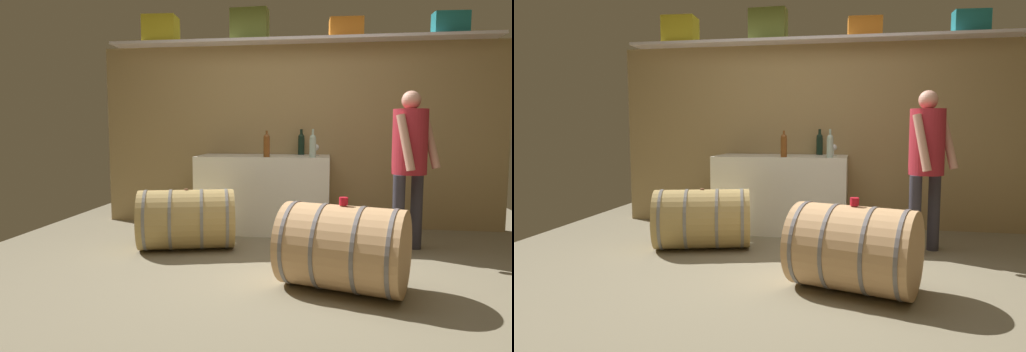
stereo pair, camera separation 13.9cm
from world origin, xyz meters
TOP-DOWN VIEW (x-y plane):
  - ground_plane at (0.00, 0.52)m, footprint 5.87×7.35m
  - back_wall_panel at (0.00, 2.08)m, footprint 4.67×0.10m
  - high_shelf_board at (0.00, 1.93)m, footprint 4.30×0.40m
  - toolcase_yellow at (-1.59, 1.93)m, footprint 0.40×0.32m
  - toolcase_olive at (-0.54, 1.93)m, footprint 0.43×0.23m
  - toolcase_orange at (0.54, 1.93)m, footprint 0.38×0.27m
  - toolcase_teal at (1.63, 1.93)m, footprint 0.37×0.22m
  - work_cabinet at (-0.35, 1.69)m, footprint 1.45×0.64m
  - wine_bottle_clear at (0.20, 1.48)m, footprint 0.07×0.07m
  - wine_bottle_amber at (-0.28, 1.46)m, footprint 0.07×0.07m
  - wine_bottle_dark at (0.06, 1.93)m, footprint 0.07×0.07m
  - wine_glass at (0.23, 1.73)m, footprint 0.07×0.07m
  - wine_barrel_near at (0.47, -0.12)m, footprint 1.01×0.84m
  - wine_barrel_far at (-0.97, 0.81)m, footprint 1.02×0.78m
  - tasting_cup at (0.47, -0.12)m, footprint 0.06×0.06m
  - winemaker_pouring at (1.11, 1.05)m, footprint 0.47×0.46m

SIDE VIEW (x-z plane):
  - ground_plane at x=0.00m, z-range -0.02..0.00m
  - wine_barrel_far at x=-0.97m, z-range 0.00..0.58m
  - wine_barrel_near at x=0.47m, z-range 0.00..0.62m
  - work_cabinet at x=-0.35m, z-range 0.00..0.85m
  - tasting_cup at x=0.47m, z-range 0.62..0.68m
  - winemaker_pouring at x=1.11m, z-range 0.17..1.67m
  - wine_glass at x=0.23m, z-range 0.87..1.01m
  - wine_bottle_clear at x=0.20m, z-range 0.83..1.13m
  - wine_bottle_amber at x=-0.28m, z-range 0.84..1.12m
  - wine_bottle_dark at x=0.06m, z-range 0.84..1.13m
  - back_wall_panel at x=0.00m, z-range 0.00..2.12m
  - high_shelf_board at x=0.00m, z-range 2.12..2.15m
  - toolcase_orange at x=0.54m, z-range 2.15..2.36m
  - toolcase_teal at x=1.63m, z-range 2.15..2.39m
  - toolcase_yellow at x=-1.59m, z-range 2.15..2.45m
  - toolcase_olive at x=-0.54m, z-range 2.15..2.50m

